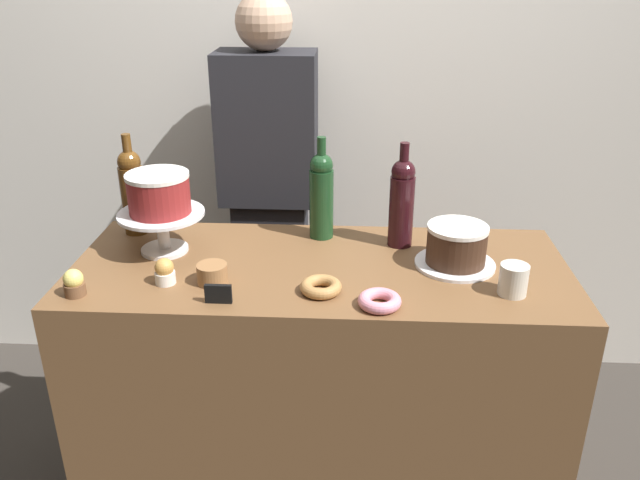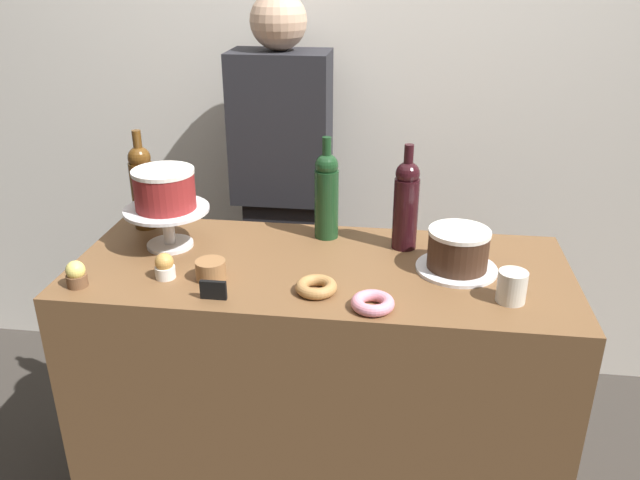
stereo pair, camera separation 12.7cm
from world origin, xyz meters
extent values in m
cube|color=silver|center=(0.00, 0.87, 1.30)|extent=(6.00, 0.05, 2.60)
cube|color=brown|center=(0.00, 0.00, 0.44)|extent=(1.44, 0.60, 0.88)
cylinder|color=silver|center=(-0.48, 0.07, 0.89)|extent=(0.14, 0.14, 0.01)
cylinder|color=silver|center=(-0.48, 0.07, 0.95)|extent=(0.04, 0.04, 0.11)
cylinder|color=silver|center=(-0.48, 0.07, 1.01)|extent=(0.26, 0.26, 0.01)
cylinder|color=maroon|center=(-0.48, 0.07, 1.06)|extent=(0.18, 0.18, 0.11)
cylinder|color=white|center=(-0.48, 0.07, 1.13)|extent=(0.18, 0.18, 0.01)
cylinder|color=white|center=(0.39, 0.02, 0.89)|extent=(0.23, 0.23, 0.01)
cylinder|color=#3D2619|center=(0.39, 0.02, 0.94)|extent=(0.17, 0.17, 0.10)
cylinder|color=white|center=(0.39, 0.02, 1.00)|extent=(0.17, 0.17, 0.01)
cylinder|color=black|center=(0.24, 0.16, 0.99)|extent=(0.08, 0.08, 0.22)
sphere|color=black|center=(0.24, 0.16, 1.12)|extent=(0.07, 0.07, 0.07)
cylinder|color=black|center=(0.24, 0.16, 1.17)|extent=(0.03, 0.03, 0.08)
cylinder|color=#5B3814|center=(-0.61, 0.21, 0.99)|extent=(0.08, 0.08, 0.22)
sphere|color=#5B3814|center=(-0.61, 0.21, 1.12)|extent=(0.07, 0.07, 0.07)
cylinder|color=#5B3814|center=(-0.61, 0.21, 1.17)|extent=(0.03, 0.03, 0.08)
cylinder|color=#193D1E|center=(-0.01, 0.21, 0.99)|extent=(0.08, 0.08, 0.22)
sphere|color=#193D1E|center=(-0.01, 0.21, 1.12)|extent=(0.07, 0.07, 0.07)
cylinder|color=#193D1E|center=(-0.01, 0.21, 1.17)|extent=(0.03, 0.03, 0.08)
cylinder|color=white|center=(-0.42, -0.13, 0.90)|extent=(0.06, 0.06, 0.03)
sphere|color=#CC9347|center=(-0.42, -0.13, 0.93)|extent=(0.05, 0.05, 0.05)
cylinder|color=brown|center=(-0.64, -0.21, 0.90)|extent=(0.06, 0.06, 0.03)
sphere|color=#EFDB6B|center=(-0.64, -0.21, 0.93)|extent=(0.05, 0.05, 0.05)
torus|color=#B27F47|center=(0.01, -0.16, 0.90)|extent=(0.11, 0.11, 0.03)
torus|color=pink|center=(0.17, -0.23, 0.90)|extent=(0.11, 0.11, 0.03)
cylinder|color=olive|center=(-0.29, -0.12, 0.89)|extent=(0.08, 0.08, 0.01)
cylinder|color=olive|center=(-0.29, -0.12, 0.90)|extent=(0.08, 0.08, 0.01)
cylinder|color=olive|center=(-0.29, -0.12, 0.91)|extent=(0.08, 0.08, 0.01)
cylinder|color=olive|center=(-0.29, -0.12, 0.92)|extent=(0.08, 0.08, 0.01)
cylinder|color=olive|center=(-0.29, -0.12, 0.93)|extent=(0.08, 0.08, 0.01)
cube|color=black|center=(-0.25, -0.23, 0.91)|extent=(0.07, 0.01, 0.05)
cylinder|color=silver|center=(0.52, -0.14, 0.93)|extent=(0.08, 0.08, 0.08)
cube|color=black|center=(-0.23, 0.63, 0.42)|extent=(0.28, 0.18, 0.85)
cube|color=#232328|center=(-0.23, 0.63, 1.12)|extent=(0.36, 0.22, 0.55)
sphere|color=tan|center=(-0.23, 0.63, 1.50)|extent=(0.20, 0.20, 0.20)
camera|label=1|loc=(0.09, -1.66, 1.71)|focal=35.89mm
camera|label=2|loc=(0.22, -1.65, 1.71)|focal=35.89mm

